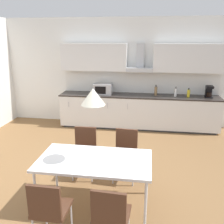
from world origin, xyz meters
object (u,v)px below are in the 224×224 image
(microwave, at_px, (103,89))
(pendant_lamp, at_px, (93,97))
(bottle_yellow, at_px, (188,93))
(bottle_brown, at_px, (156,91))
(bottle_white, at_px, (176,92))
(chair_far_left, at_px, (85,147))
(chair_far_right, at_px, (126,149))
(chair_near_left, at_px, (49,207))
(coffee_maker, at_px, (209,92))
(dining_table, at_px, (95,162))
(chair_near_right, at_px, (110,213))

(microwave, xyz_separation_m, pendant_lamp, (0.50, -3.41, 0.61))
(bottle_yellow, bearing_deg, bottle_brown, 173.73)
(bottle_white, xyz_separation_m, chair_far_left, (-1.76, -2.57, -0.48))
(bottle_brown, distance_m, pendant_lamp, 3.64)
(chair_far_left, bearing_deg, microwave, 93.16)
(chair_far_left, bearing_deg, pendant_lamp, -66.26)
(bottle_white, bearing_deg, chair_far_right, -112.06)
(chair_far_right, height_order, chair_near_left, same)
(coffee_maker, height_order, bottle_yellow, coffee_maker)
(chair_near_left, bearing_deg, bottle_white, 67.25)
(pendant_lamp, bearing_deg, bottle_brown, 75.40)
(bottle_brown, height_order, pendant_lamp, pendant_lamp)
(microwave, bearing_deg, bottle_yellow, -0.80)
(bottle_brown, height_order, dining_table, bottle_brown)
(chair_near_right, relative_size, chair_near_left, 1.00)
(bottle_white, bearing_deg, microwave, 179.44)
(dining_table, bearing_deg, pendant_lamp, -80.54)
(chair_near_right, bearing_deg, bottle_white, 75.95)
(bottle_yellow, distance_m, chair_far_left, 3.34)
(microwave, distance_m, chair_near_left, 4.26)
(chair_near_left, bearing_deg, chair_near_right, 0.01)
(dining_table, bearing_deg, bottle_yellow, 62.89)
(coffee_maker, bearing_deg, bottle_brown, 178.57)
(chair_near_right, relative_size, chair_far_right, 1.00)
(coffee_maker, distance_m, bottle_yellow, 0.51)
(bottle_brown, height_order, bottle_yellow, bottle_brown)
(microwave, height_order, chair_near_left, microwave)
(chair_near_right, height_order, chair_near_left, same)
(bottle_yellow, bearing_deg, dining_table, -117.11)
(chair_near_left, bearing_deg, chair_far_left, 90.04)
(bottle_brown, height_order, chair_near_left, bottle_brown)
(bottle_white, bearing_deg, chair_near_left, -112.75)
(bottle_white, xyz_separation_m, dining_table, (-1.41, -3.39, -0.31))
(chair_far_left, bearing_deg, dining_table, -66.26)
(bottle_white, bearing_deg, bottle_yellow, -2.22)
(bottle_yellow, height_order, chair_near_left, bottle_yellow)
(chair_far_right, bearing_deg, coffee_maker, 54.41)
(dining_table, bearing_deg, chair_near_left, -113.68)
(bottle_yellow, relative_size, chair_near_right, 0.27)
(bottle_white, xyz_separation_m, pendant_lamp, (-1.41, -3.39, 0.63))
(pendant_lamp, bearing_deg, chair_near_right, -66.65)
(chair_far_left, relative_size, pendant_lamp, 2.72)
(pendant_lamp, bearing_deg, microwave, 98.39)
(microwave, distance_m, chair_near_right, 4.34)
(bottle_yellow, distance_m, pendant_lamp, 3.85)
(chair_near_right, bearing_deg, pendant_lamp, 113.35)
(microwave, relative_size, bottle_yellow, 2.06)
(chair_far_left, bearing_deg, chair_near_right, -66.46)
(chair_far_left, bearing_deg, coffee_maker, 45.23)
(chair_near_left, relative_size, chair_far_left, 1.00)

